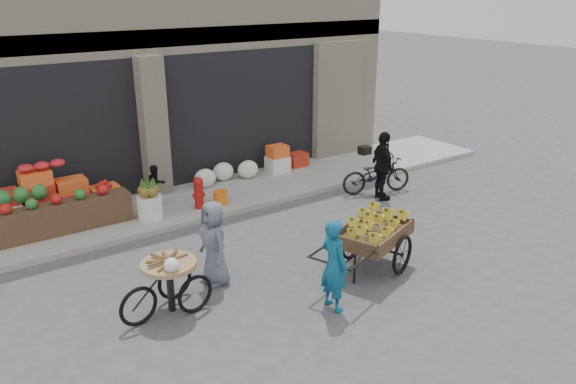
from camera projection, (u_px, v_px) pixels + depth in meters
ground at (276, 284)px, 9.41m from camera, size 80.00×80.00×0.00m
sidewalk at (175, 206)px, 12.55m from camera, size 18.00×2.20×0.12m
building at (103, 40)px, 14.43m from camera, size 14.00×6.45×7.00m
fruit_display at (52, 200)px, 11.23m from camera, size 3.10×1.12×1.24m
pineapple_bin at (150, 207)px, 11.66m from camera, size 0.52×0.52×0.50m
fire_hydrant at (199, 191)px, 12.16m from camera, size 0.22×0.22×0.71m
orange_bucket at (221, 197)px, 12.47m from camera, size 0.32×0.32×0.30m
right_bay_goods at (259, 165)px, 14.29m from camera, size 3.35×0.60×0.70m
seated_person at (156, 186)px, 12.26m from camera, size 0.51×0.43×0.93m
banana_cart at (372, 232)px, 9.62m from camera, size 2.55×1.67×1.00m
vendor_woman at (334, 265)px, 8.47m from camera, size 0.37×0.55×1.48m
tricycle_cart at (169, 278)px, 8.44m from camera, size 1.46×0.96×0.95m
vendor_grey at (214, 243)px, 9.22m from camera, size 0.48×0.72×1.45m
bicycle at (376, 175)px, 13.39m from camera, size 1.82×1.12×0.90m
cyclist at (383, 166)px, 12.85m from camera, size 0.68×1.02×1.61m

